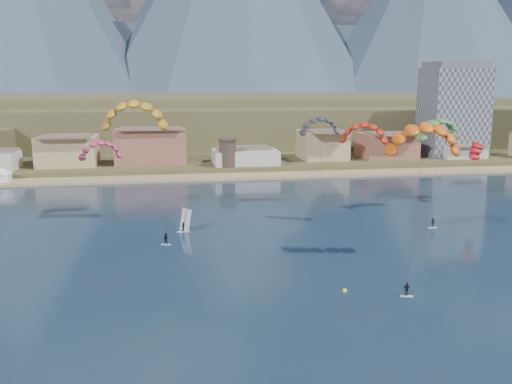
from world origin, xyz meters
TOP-DOWN VIEW (x-y plane):
  - ground at (0.00, 0.00)m, footprint 2400.00×2400.00m
  - beach at (0.00, 106.00)m, footprint 2200.00×12.00m
  - land at (0.00, 560.00)m, footprint 2200.00×900.00m
  - foothills at (22.39, 232.47)m, footprint 940.00×210.00m
  - town at (-40.00, 122.00)m, footprint 400.00×24.00m
  - apartment_tower at (85.00, 128.00)m, footprint 20.00×16.00m
  - watchtower at (5.00, 114.00)m, footprint 5.82×5.82m
  - kitesurfer_yellow at (-19.39, 53.17)m, footprint 13.18×17.79m
  - kitesurfer_orange at (23.36, 22.51)m, footprint 14.30×16.73m
  - kitesurfer_green at (41.71, 53.96)m, footprint 12.52×15.73m
  - distant_kite_pink at (-26.84, 61.98)m, footprint 9.60×7.22m
  - distant_kite_dark at (19.47, 64.39)m, footprint 9.50×6.01m
  - distant_kite_orange at (22.80, 45.82)m, footprint 9.87×7.63m
  - distant_kite_red at (55.24, 62.33)m, footprint 6.91×8.76m
  - windsurfer at (-10.94, 46.83)m, footprint 2.40×2.61m
  - buoy at (8.71, 12.79)m, footprint 0.61×0.61m

SIDE VIEW (x-z plane):
  - ground at x=0.00m, z-range 0.00..0.00m
  - land at x=0.00m, z-range -2.00..2.00m
  - buoy at x=8.71m, z-range -0.20..0.41m
  - beach at x=0.00m, z-range -0.20..0.70m
  - windsurfer at x=-10.94m, z-range -0.78..3.49m
  - watchtower at x=5.00m, z-range 2.07..10.67m
  - town at x=-40.00m, z-range 2.00..14.00m
  - foothills at x=22.39m, z-range 0.08..18.08m
  - distant_kite_red at x=55.24m, z-range 4.80..20.55m
  - distant_kite_pink at x=-26.84m, z-range 5.68..23.19m
  - apartment_tower at x=85.00m, z-range 1.82..33.82m
  - kitesurfer_green at x=41.71m, z-range 7.02..29.39m
  - distant_kite_dark at x=19.47m, z-range 7.80..29.17m
  - distant_kite_orange at x=22.80m, z-range 7.83..29.24m
  - kitesurfer_orange at x=23.36m, z-range 7.48..31.97m
  - kitesurfer_yellow at x=-19.39m, z-range 8.55..35.32m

